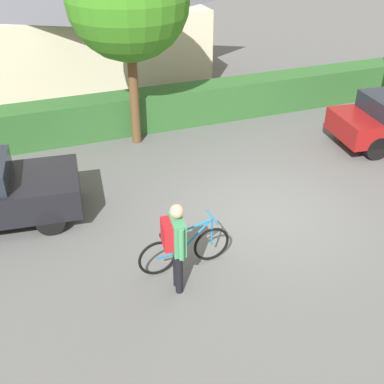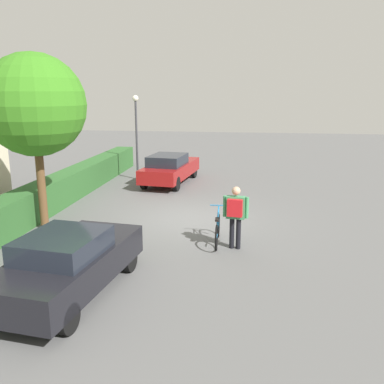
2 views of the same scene
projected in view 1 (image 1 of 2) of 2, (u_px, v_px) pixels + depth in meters
The scene contains 5 objects.
ground_plane at pixel (264, 211), 10.47m from camera, with size 60.00×60.00×0.00m, color #595959.
hedge_row at pixel (183, 105), 14.27m from camera, with size 19.09×0.90×1.09m, color #2D5C29.
house_distant at pixel (82, 21), 16.54m from camera, with size 8.26×4.69×4.20m.
bicycle at pixel (185, 249), 8.72m from camera, with size 1.76×0.50×0.98m.
person_rider at pixel (175, 240), 7.87m from camera, with size 0.39×0.68×1.72m.
Camera 1 is at (-4.53, -7.60, 5.83)m, focal length 45.37 mm.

